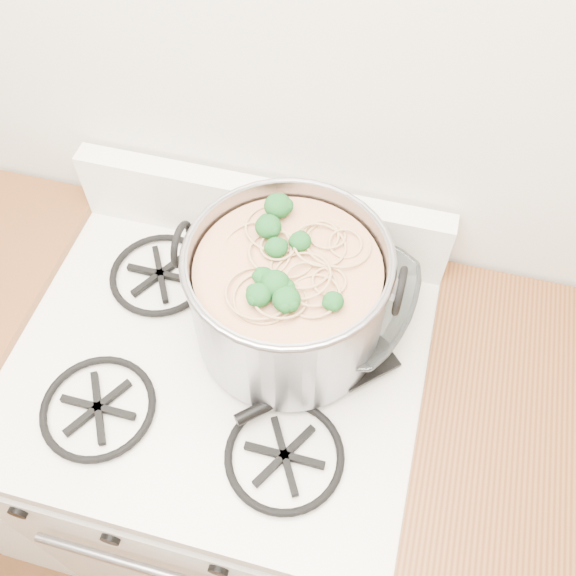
{
  "coord_description": "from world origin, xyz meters",
  "views": [
    {
      "loc": [
        0.27,
        0.75,
        1.96
      ],
      "look_at": [
        0.11,
        1.35,
        1.06
      ],
      "focal_mm": 40.0,
      "sensor_mm": 36.0,
      "label": 1
    }
  ],
  "objects_px": {
    "gas_range": "(234,451)",
    "spatula": "(363,357)",
    "glass_bowl": "(330,306)",
    "stock_pot": "(288,296)"
  },
  "relations": [
    {
      "from": "spatula",
      "to": "glass_bowl",
      "type": "relative_size",
      "value": 2.54
    },
    {
      "from": "stock_pot",
      "to": "glass_bowl",
      "type": "bearing_deg",
      "value": 42.03
    },
    {
      "from": "gas_range",
      "to": "spatula",
      "type": "height_order",
      "value": "spatula"
    },
    {
      "from": "gas_range",
      "to": "stock_pot",
      "type": "distance_m",
      "value": 0.62
    },
    {
      "from": "gas_range",
      "to": "spatula",
      "type": "xyz_separation_m",
      "value": [
        0.26,
        0.06,
        0.5
      ]
    },
    {
      "from": "gas_range",
      "to": "spatula",
      "type": "distance_m",
      "value": 0.57
    },
    {
      "from": "stock_pot",
      "to": "spatula",
      "type": "height_order",
      "value": "stock_pot"
    },
    {
      "from": "stock_pot",
      "to": "spatula",
      "type": "relative_size",
      "value": 1.22
    },
    {
      "from": "gas_range",
      "to": "glass_bowl",
      "type": "relative_size",
      "value": 7.56
    },
    {
      "from": "spatula",
      "to": "glass_bowl",
      "type": "bearing_deg",
      "value": 178.12
    }
  ]
}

